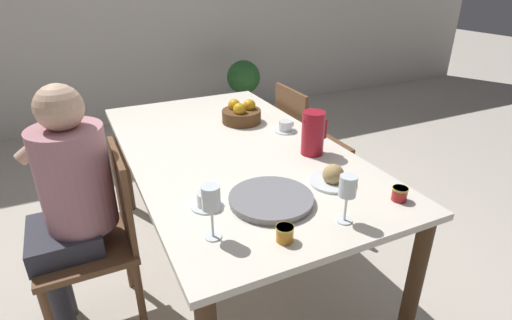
% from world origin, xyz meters
% --- Properties ---
extents(ground_plane, '(20.00, 20.00, 0.00)m').
position_xyz_m(ground_plane, '(0.00, 0.00, 0.00)').
color(ground_plane, beige).
extents(wall_back, '(10.00, 0.06, 2.60)m').
position_xyz_m(wall_back, '(0.00, 2.82, 1.30)').
color(wall_back, silver).
rests_on(wall_back, ground_plane).
extents(dining_table, '(1.05, 1.89, 0.75)m').
position_xyz_m(dining_table, '(0.00, 0.00, 0.67)').
color(dining_table, silver).
rests_on(dining_table, ground_plane).
extents(chair_person_side, '(0.42, 0.42, 0.89)m').
position_xyz_m(chair_person_side, '(-0.71, -0.12, 0.49)').
color(chair_person_side, brown).
rests_on(chair_person_side, ground_plane).
extents(chair_opposite, '(0.42, 0.42, 0.89)m').
position_xyz_m(chair_opposite, '(0.71, 0.41, 0.49)').
color(chair_opposite, brown).
rests_on(chair_opposite, ground_plane).
extents(person_seated, '(0.39, 0.41, 1.20)m').
position_xyz_m(person_seated, '(-0.80, -0.08, 0.72)').
color(person_seated, '#33333D').
rests_on(person_seated, ground_plane).
extents(red_pitcher, '(0.14, 0.11, 0.22)m').
position_xyz_m(red_pitcher, '(0.33, -0.24, 0.87)').
color(red_pitcher, '#A31423').
rests_on(red_pitcher, dining_table).
extents(wine_glass_water, '(0.06, 0.06, 0.20)m').
position_xyz_m(wine_glass_water, '(-0.36, -0.68, 0.90)').
color(wine_glass_water, white).
rests_on(wine_glass_water, dining_table).
extents(wine_glass_juice, '(0.06, 0.06, 0.19)m').
position_xyz_m(wine_glass_juice, '(0.11, -0.80, 0.89)').
color(wine_glass_juice, white).
rests_on(wine_glass_juice, dining_table).
extents(teacup_near_person, '(0.13, 0.13, 0.06)m').
position_xyz_m(teacup_near_person, '(-0.31, -0.49, 0.78)').
color(teacup_near_person, silver).
rests_on(teacup_near_person, dining_table).
extents(teacup_across, '(0.13, 0.13, 0.06)m').
position_xyz_m(teacup_across, '(0.36, 0.08, 0.78)').
color(teacup_across, silver).
rests_on(teacup_across, dining_table).
extents(serving_tray, '(0.34, 0.34, 0.03)m').
position_xyz_m(serving_tray, '(-0.07, -0.57, 0.77)').
color(serving_tray, gray).
rests_on(serving_tray, dining_table).
extents(bread_plate, '(0.20, 0.20, 0.09)m').
position_xyz_m(bread_plate, '(0.24, -0.54, 0.78)').
color(bread_plate, silver).
rests_on(bread_plate, dining_table).
extents(jam_jar_amber, '(0.06, 0.06, 0.06)m').
position_xyz_m(jam_jar_amber, '(-0.14, -0.81, 0.79)').
color(jam_jar_amber, '#C67A1E').
rests_on(jam_jar_amber, dining_table).
extents(jam_jar_red, '(0.06, 0.06, 0.06)m').
position_xyz_m(jam_jar_red, '(0.40, -0.77, 0.79)').
color(jam_jar_red, '#A81E1E').
rests_on(jam_jar_red, dining_table).
extents(fruit_bowl, '(0.23, 0.23, 0.14)m').
position_xyz_m(fruit_bowl, '(0.20, 0.33, 0.81)').
color(fruit_bowl, brown).
rests_on(fruit_bowl, dining_table).
extents(potted_plant, '(0.37, 0.37, 0.70)m').
position_xyz_m(potted_plant, '(1.06, 2.25, 0.43)').
color(potted_plant, '#4C4742').
rests_on(potted_plant, ground_plane).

